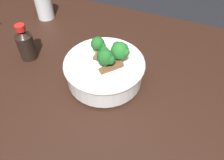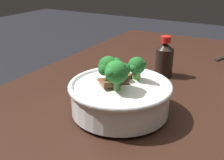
% 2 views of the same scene
% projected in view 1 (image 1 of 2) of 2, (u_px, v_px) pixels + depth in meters
% --- Properties ---
extents(dining_table, '(1.36, 0.76, 0.77)m').
position_uv_depth(dining_table, '(81.00, 94.00, 0.82)').
color(dining_table, black).
rests_on(dining_table, ground).
extents(rice_bowl, '(0.22, 0.22, 0.14)m').
position_uv_depth(rice_bowl, '(105.00, 68.00, 0.64)').
color(rice_bowl, white).
rests_on(rice_bowl, dining_table).
extents(drinking_glass, '(0.06, 0.06, 0.10)m').
position_uv_depth(drinking_glass, '(44.00, 7.00, 0.87)').
color(drinking_glass, white).
rests_on(drinking_glass, dining_table).
extents(soy_sauce_bottle, '(0.05, 0.05, 0.12)m').
position_uv_depth(soy_sauce_bottle, '(26.00, 44.00, 0.71)').
color(soy_sauce_bottle, black).
rests_on(soy_sauce_bottle, dining_table).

